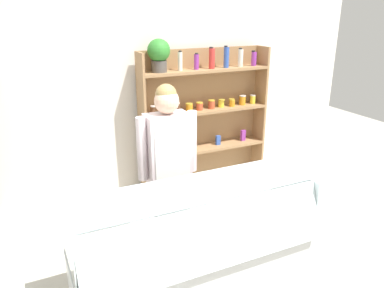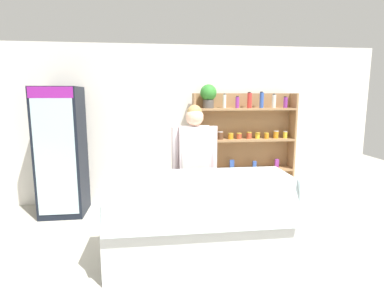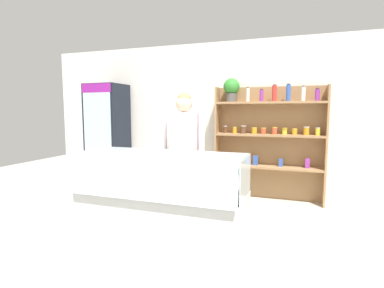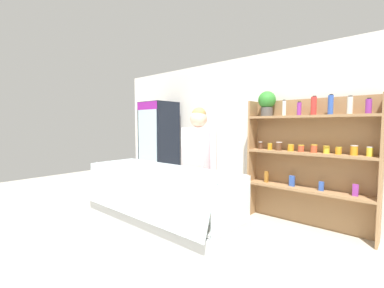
% 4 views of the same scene
% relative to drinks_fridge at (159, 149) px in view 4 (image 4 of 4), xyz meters
% --- Properties ---
extents(ground_plane, '(12.00, 12.00, 0.00)m').
position_rel_drinks_fridge_xyz_m(ground_plane, '(1.99, -1.75, -0.99)').
color(ground_plane, '#B7B2A3').
extents(back_wall, '(6.80, 0.10, 2.70)m').
position_rel_drinks_fridge_xyz_m(back_wall, '(1.99, 0.49, 0.36)').
color(back_wall, white).
rests_on(back_wall, ground).
extents(drinks_fridge, '(0.65, 0.63, 1.99)m').
position_rel_drinks_fridge_xyz_m(drinks_fridge, '(0.00, 0.00, 0.00)').
color(drinks_fridge, black).
rests_on(drinks_fridge, ground).
extents(shelving_unit, '(1.77, 0.29, 2.04)m').
position_rel_drinks_fridge_xyz_m(shelving_unit, '(2.89, 0.26, 0.15)').
color(shelving_unit, '#9E754C').
rests_on(shelving_unit, ground).
extents(deli_display_case, '(2.00, 0.75, 1.01)m').
position_rel_drinks_fridge_xyz_m(deli_display_case, '(1.90, -1.68, -0.68)').
color(deli_display_case, silver).
rests_on(deli_display_case, ground).
extents(shop_clerk, '(0.59, 0.25, 1.74)m').
position_rel_drinks_fridge_xyz_m(shop_clerk, '(1.94, -1.02, 0.04)').
color(shop_clerk, '#4C4233').
rests_on(shop_clerk, ground).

